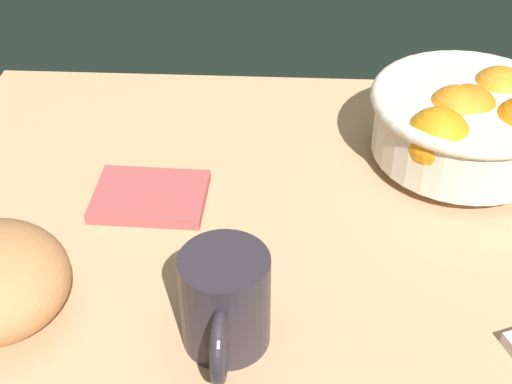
{
  "coord_description": "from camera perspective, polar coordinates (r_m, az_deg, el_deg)",
  "views": [
    {
      "loc": [
        1.51,
        -65.82,
        53.89
      ],
      "look_at": [
        -1.69,
        -3.12,
        5.0
      ],
      "focal_mm": 52.93,
      "sensor_mm": 36.0,
      "label": 1
    }
  ],
  "objects": [
    {
      "name": "mug",
      "position": [
        0.68,
        -2.36,
        -8.4
      ],
      "size": [
        8.13,
        12.68,
        9.8
      ],
      "color": "#302830",
      "rests_on": "ground"
    },
    {
      "name": "fruit_bowl",
      "position": [
        0.92,
        15.81,
        5.18
      ],
      "size": [
        23.03,
        23.03,
        10.68
      ],
      "color": "beige",
      "rests_on": "ground"
    },
    {
      "name": "napkin_folded",
      "position": [
        0.87,
        -8.0,
        -0.33
      ],
      "size": [
        12.96,
        9.86,
        1.32
      ],
      "primitive_type": "cube",
      "rotation": [
        0.0,
        0.0,
        -0.03
      ],
      "color": "#B34C4C",
      "rests_on": "ground"
    },
    {
      "name": "ground_plane",
      "position": [
        0.86,
        1.23,
        -2.17
      ],
      "size": [
        80.94,
        60.97,
        3.0
      ],
      "primitive_type": "cube",
      "color": "tan"
    }
  ]
}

